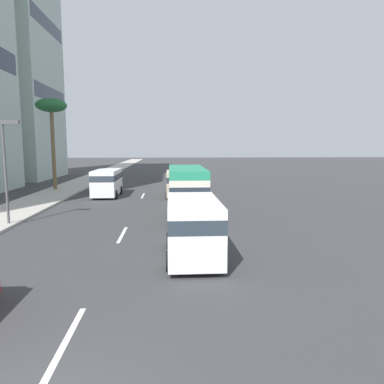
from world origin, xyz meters
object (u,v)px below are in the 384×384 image
at_px(minibus_second, 187,191).
at_px(van_lead, 193,225).
at_px(street_lamp, 7,158).
at_px(car_fourth, 178,180).
at_px(van_sixth, 178,182).
at_px(van_third, 107,181).
at_px(palm_tree, 51,109).

bearing_deg(minibus_second, van_lead, 179.13).
bearing_deg(street_lamp, minibus_second, -82.48).
bearing_deg(van_lead, car_fourth, 0.09).
xyz_separation_m(car_fourth, van_sixth, (-7.08, 0.12, 0.47)).
xyz_separation_m(van_lead, car_fourth, (24.54, 0.04, -0.55)).
height_order(car_fourth, van_sixth, van_sixth).
bearing_deg(minibus_second, car_fourth, 0.53).
relative_size(van_lead, van_sixth, 0.95).
bearing_deg(van_lead, van_third, 19.58).
xyz_separation_m(van_lead, van_sixth, (17.46, 0.16, -0.08)).
height_order(van_third, van_sixth, van_third).
bearing_deg(van_lead, minibus_second, -0.87).
relative_size(minibus_second, car_fourth, 1.49).
bearing_deg(van_sixth, car_fourth, -0.99).
height_order(van_third, car_fourth, van_third).
height_order(van_lead, van_third, van_lead).
height_order(minibus_second, van_sixth, minibus_second).
relative_size(van_third, palm_tree, 0.59).
height_order(minibus_second, palm_tree, palm_tree).
distance_m(van_third, street_lamp, 12.40).
relative_size(van_lead, minibus_second, 0.69).
bearing_deg(street_lamp, van_lead, -123.22).
xyz_separation_m(van_lead, minibus_second, (7.71, -0.12, 0.37)).
relative_size(van_lead, car_fourth, 1.03).
xyz_separation_m(van_third, van_sixth, (-0.63, -6.27, -0.08)).
xyz_separation_m(minibus_second, street_lamp, (-1.31, 9.89, 2.04)).
relative_size(van_lead, palm_tree, 0.53).
xyz_separation_m(minibus_second, van_third, (10.39, 6.55, -0.38)).
bearing_deg(street_lamp, van_sixth, -41.00).
distance_m(car_fourth, street_lamp, 20.80).
bearing_deg(van_lead, van_sixth, 0.53).
bearing_deg(minibus_second, street_lamp, 97.52).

